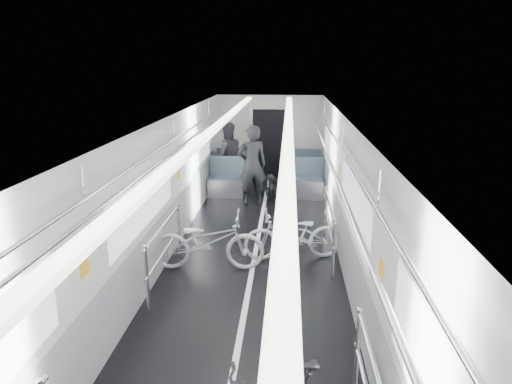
# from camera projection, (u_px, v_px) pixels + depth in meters

# --- Properties ---
(car_shell) EXTENTS (3.02, 14.01, 2.41)m
(car_shell) POSITION_uv_depth(u_px,v_px,m) (257.00, 188.00, 8.16)
(car_shell) COLOR black
(car_shell) RESTS_ON ground
(bike_left_far) EXTENTS (1.88, 0.76, 0.97)m
(bike_left_far) POSITION_uv_depth(u_px,v_px,m) (208.00, 241.00, 7.42)
(bike_left_far) COLOR #B5B4B9
(bike_left_far) RESTS_ON floor
(bike_right_mid) EXTENTS (1.79, 0.90, 0.90)m
(bike_right_mid) POSITION_uv_depth(u_px,v_px,m) (293.00, 235.00, 7.80)
(bike_right_mid) COLOR silver
(bike_right_mid) RESTS_ON floor
(bike_aisle) EXTENTS (1.03, 1.77, 0.88)m
(bike_aisle) POSITION_uv_depth(u_px,v_px,m) (274.00, 188.00, 10.75)
(bike_aisle) COLOR black
(bike_aisle) RESTS_ON floor
(person_standing) EXTENTS (0.80, 0.65, 1.90)m
(person_standing) POSITION_uv_depth(u_px,v_px,m) (252.00, 165.00, 10.74)
(person_standing) COLOR black
(person_standing) RESTS_ON floor
(person_seated) EXTENTS (1.05, 0.93, 1.79)m
(person_seated) POSITION_uv_depth(u_px,v_px,m) (227.00, 156.00, 12.09)
(person_seated) COLOR #302E36
(person_seated) RESTS_ON floor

